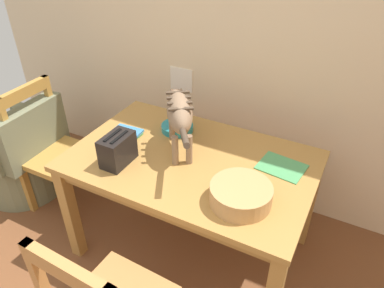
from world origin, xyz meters
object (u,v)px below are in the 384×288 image
Objects in this scene: dining_table at (192,171)px; book_stack at (127,133)px; wicker_armchair at (22,160)px; wicker_basket at (241,194)px; toaster at (118,150)px; saucer_bowl at (177,128)px; magazine at (282,167)px; wooden_chair_near at (55,153)px; coffee_mug at (178,119)px; cat at (179,113)px.

book_stack is at bearing 175.51° from dining_table.
wicker_armchair is at bearing -173.10° from book_stack.
wicker_basket is 0.38× the size of wicker_armchair.
wicker_armchair is (-1.79, 0.13, -0.50)m from wicker_basket.
book_stack is 0.94× the size of toaster.
toaster is (-0.71, -0.01, 0.04)m from wicker_basket.
book_stack is 0.29m from toaster.
dining_table is 4.55× the size of wicker_basket.
dining_table is 6.83× the size of saucer_bowl.
wooden_chair_near is (-1.53, -0.21, -0.28)m from magazine.
coffee_mug is 0.46m from toaster.
wicker_armchair is (-1.31, -0.14, -0.69)m from cat.
dining_table is 1.75× the size of wicker_armchair.
wooden_chair_near reaches higher than book_stack.
wicker_armchair is at bearing 175.93° from wicker_basket.
coffee_mug reaches higher than magazine.
coffee_mug is 0.14× the size of wooden_chair_near.
dining_table is at bearing -4.49° from book_stack.
wicker_basket is at bearing -16.04° from book_stack.
magazine is (0.47, 0.16, 0.09)m from dining_table.
coffee_mug is 0.70m from magazine.
coffee_mug is at bearing 108.03° from wooden_chair_near.
wicker_basket is (0.48, -0.27, -0.19)m from cat.
cat is 0.39m from toaster.
wooden_chair_near is (-0.59, -0.09, -0.29)m from book_stack.
saucer_bowl is at bearing 36.97° from book_stack.
saucer_bowl is 0.73m from wicker_basket.
cat is at bearing 151.18° from dining_table.
saucer_bowl is 0.26× the size of wicker_armchair.
wooden_chair_near is 0.40m from wicker_armchair.
coffee_mug is at bearing 0.00° from saucer_bowl.
magazine is at bearing 18.43° from dining_table.
wicker_armchair is (-0.95, -0.11, -0.46)m from book_stack.
magazine is 0.31× the size of wicker_armchair.
wicker_basket is at bearing -63.18° from cat.
cat is 2.84× the size of saucer_bowl.
cat reaches higher than saucer_bowl.
book_stack is at bearing 163.96° from wicker_basket.
dining_table is at bearing -62.96° from cat.
cat is at bearing -163.58° from magazine.
wooden_chair_near is (-1.06, -0.06, -0.19)m from dining_table.
wicker_armchair is at bearing 172.76° from toaster.
wooden_chair_near is at bearing -88.16° from wicker_armchair.
magazine is at bearing 24.59° from toaster.
magazine is 1.29× the size of book_stack.
coffee_mug is (-0.22, 0.23, 0.17)m from dining_table.
coffee_mug is 0.43× the size of wicker_basket.
wicker_basket is at bearing -95.74° from wicker_armchair.
cat is 2.35× the size of magazine.
magazine is at bearing 74.50° from wicker_basket.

